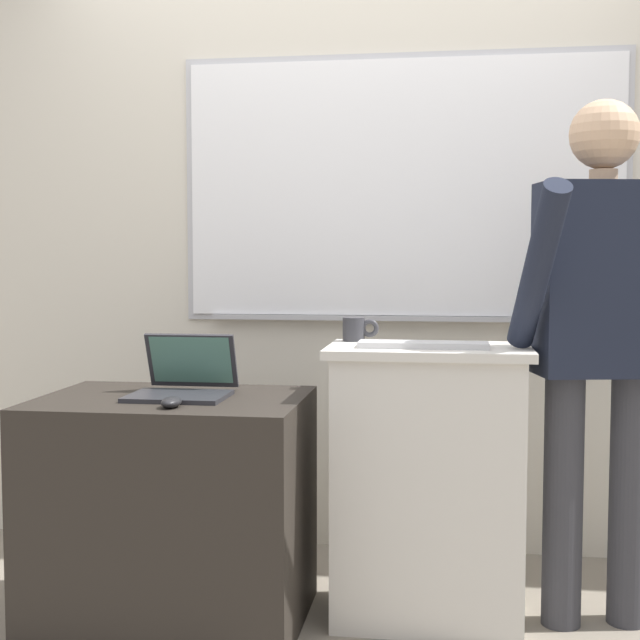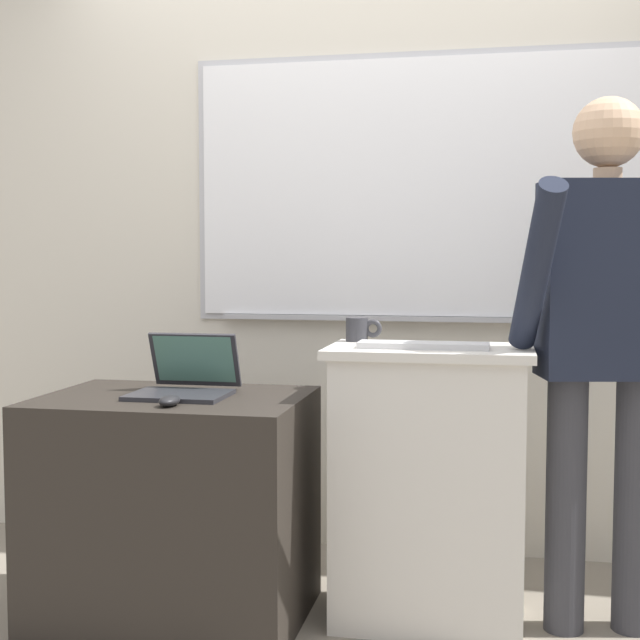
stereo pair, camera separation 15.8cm
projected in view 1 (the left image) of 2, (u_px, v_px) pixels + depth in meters
The scene contains 8 objects.
back_wall at pixel (349, 223), 3.75m from camera, with size 6.40×0.17×2.73m.
lectern_podium at pixel (428, 483), 3.00m from camera, with size 0.67×0.42×0.93m.
side_desk at pixel (173, 509), 2.99m from camera, with size 0.88×0.64×0.76m.
person_presenter at pixel (600, 324), 2.91m from camera, with size 0.57×0.60×1.73m.
laptop at pixel (184, 380), 2.99m from camera, with size 0.32×0.32×0.20m.
wireless_keyboard at pixel (423, 345), 2.92m from camera, with size 0.42×0.12×0.02m.
computer_mouse_by_laptop at pixel (171, 402), 2.75m from camera, with size 0.06×0.10×0.03m.
coffee_mug at pixel (356, 329), 3.14m from camera, with size 0.13×0.08×0.08m.
Camera 1 is at (0.44, -2.49, 1.23)m, focal length 50.00 mm.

